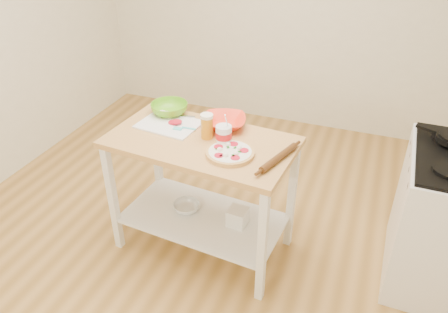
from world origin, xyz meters
The scene contains 13 objects.
room_shell centered at (0.00, 0.00, 1.35)m, with size 4.04×4.54×2.74m.
prep_island centered at (0.03, 0.03, 0.65)m, with size 1.26×0.76×0.90m.
pizza centered at (0.27, -0.07, 0.92)m, with size 0.30×0.30×0.05m.
cutting_board centered at (-0.25, 0.15, 0.91)m, with size 0.43×0.34×0.04m.
spatula centered at (-0.12, 0.11, 0.92)m, with size 0.15×0.06×0.01m.
knife centered at (-0.29, 0.25, 0.92)m, with size 0.27×0.08×0.01m.
orange_bowl centered at (0.11, 0.25, 0.94)m, with size 0.29×0.29×0.07m, color #FF4022.
green_bowl centered at (-0.32, 0.30, 0.94)m, with size 0.26×0.26×0.08m, color #5FAE18.
beer_pint centered at (0.06, 0.07, 0.98)m, with size 0.08×0.08×0.17m.
yogurt_tub centered at (0.19, 0.04, 0.96)m, with size 0.10×0.10×0.22m.
rolling_pin centered at (0.56, -0.04, 0.92)m, with size 0.04×0.04×0.36m, color #553113.
shelf_glass_bowl centered at (-0.11, 0.06, 0.29)m, with size 0.19×0.19×0.06m, color silver.
shelf_bin centered at (0.29, 0.05, 0.32)m, with size 0.13×0.13×0.13m, color white.
Camera 1 is at (1.04, -2.19, 2.29)m, focal length 35.00 mm.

